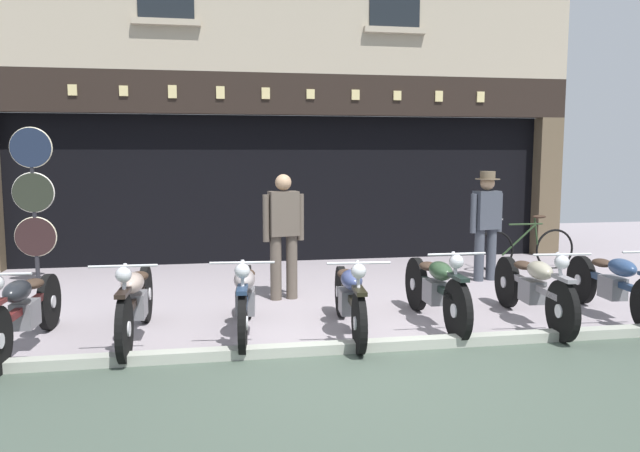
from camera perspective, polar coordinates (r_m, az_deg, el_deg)
The scene contains 14 objects.
ground at distance 5.21m, azimuth 5.76°, elevation -15.52°, with size 22.36×22.00×0.18m.
shop_facade at distance 12.70m, azimuth -4.05°, elevation 5.78°, with size 10.66×4.42×6.40m.
motorcycle_far_left at distance 6.73m, azimuth -25.76°, elevation -6.96°, with size 0.62×2.06×0.91m.
motorcycle_left at distance 6.67m, azimuth -16.73°, elevation -6.62°, with size 0.62×2.08×0.91m.
motorcycle_center_left at distance 6.64m, azimuth -6.94°, elevation -6.51°, with size 0.62×2.00×0.91m.
motorcycle_center at distance 6.64m, azimuth 2.76°, elevation -6.52°, with size 0.62×1.99×0.90m.
motorcycle_center_right at distance 7.08m, azimuth 10.69°, elevation -5.64°, with size 0.62×1.98×0.92m.
motorcycle_right at distance 7.44m, azimuth 19.15°, elevation -5.34°, with size 0.62×2.09×0.91m.
motorcycle_far_right at distance 8.04m, azimuth 25.61°, elevation -4.80°, with size 0.62×2.02×0.91m.
salesman_left at distance 8.12m, azimuth -3.40°, elevation -0.41°, with size 0.55×0.28×1.66m.
shopkeeper_center at distance 9.66m, azimuth 15.16°, elevation 0.56°, with size 0.55×0.37×1.67m.
tyre_sign_pole at distance 9.78m, azimuth -25.04°, elevation 2.68°, with size 0.59×0.06×2.31m.
advert_board_near at distance 11.54m, azimuth 7.18°, elevation 4.95°, with size 0.80×0.03×1.02m.
leaning_bicycle at distance 10.82m, azimuth 18.49°, elevation -1.93°, with size 1.79×0.50×0.94m.
Camera 1 is at (-1.33, -5.62, 1.93)m, focal length 34.51 mm.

